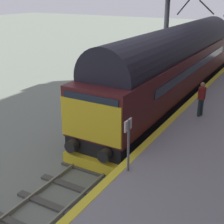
{
  "coord_description": "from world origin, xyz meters",
  "views": [
    {
      "loc": [
        6.1,
        -10.56,
        6.58
      ],
      "look_at": [
        0.2,
        -0.3,
        2.03
      ],
      "focal_mm": 50.54,
      "sensor_mm": 36.0,
      "label": 1
    }
  ],
  "objects": [
    {
      "name": "ground_plane",
      "position": [
        0.0,
        0.0,
        0.0
      ],
      "size": [
        140.0,
        140.0,
        0.0
      ],
      "primitive_type": "plane",
      "color": "slate",
      "rests_on": "ground"
    },
    {
      "name": "track_main",
      "position": [
        0.0,
        -0.0,
        0.05
      ],
      "size": [
        2.5,
        60.0,
        0.15
      ],
      "color": "gray",
      "rests_on": "ground"
    },
    {
      "name": "station_platform",
      "position": [
        3.6,
        0.0,
        0.5
      ],
      "size": [
        4.0,
        44.0,
        1.01
      ],
      "color": "gray",
      "rests_on": "ground"
    },
    {
      "name": "diesel_locomotive",
      "position": [
        0.0,
        7.87,
        2.49
      ],
      "size": [
        2.74,
        19.33,
        4.68
      ],
      "color": "black",
      "rests_on": "ground"
    },
    {
      "name": "platform_number_sign",
      "position": [
        2.02,
        -2.43,
        2.22
      ],
      "size": [
        0.1,
        0.44,
        1.81
      ],
      "color": "slate",
      "rests_on": "station_platform"
    },
    {
      "name": "waiting_passenger",
      "position": [
        2.76,
        3.67,
        1.99
      ],
      "size": [
        0.45,
        0.47,
        1.64
      ],
      "rotation": [
        0.0,
        0.0,
        1.13
      ],
      "color": "#24373A",
      "rests_on": "station_platform"
    }
  ]
}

